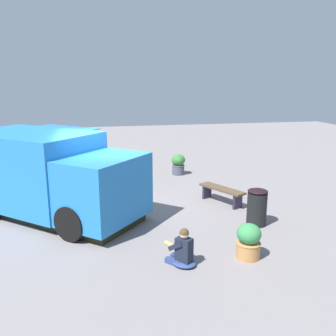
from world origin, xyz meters
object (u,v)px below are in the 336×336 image
object	(u,v)px
food_truck	(50,177)
trash_bin	(257,207)
planter_flowering_near	(178,164)
plaza_bench	(222,192)
planter_flowering_side	(249,241)
planter_flowering_far	(33,172)
person_customer	(182,251)

from	to	relation	value
food_truck	trash_bin	size ratio (longest dim) A/B	5.46
food_truck	planter_flowering_near	size ratio (longest dim) A/B	6.45
planter_flowering_near	plaza_bench	world-z (taller)	planter_flowering_near
planter_flowering_side	trash_bin	distance (m)	1.92
planter_flowering_far	plaza_bench	bearing A→B (deg)	57.42
person_customer	planter_flowering_near	bearing A→B (deg)	167.24
planter_flowering_side	trash_bin	bearing A→B (deg)	149.81
planter_flowering_far	planter_flowering_side	distance (m)	9.13
planter_flowering_side	plaza_bench	size ratio (longest dim) A/B	0.48
plaza_bench	trash_bin	bearing A→B (deg)	9.09
person_customer	plaza_bench	distance (m)	4.09
food_truck	planter_flowering_side	xyz separation A→B (m)	(3.55, 4.34, -0.72)
planter_flowering_near	trash_bin	bearing A→B (deg)	8.09
person_customer	planter_flowering_side	world-z (taller)	person_customer
food_truck	plaza_bench	size ratio (longest dim) A/B	3.35
person_customer	planter_flowering_far	distance (m)	8.36
planter_flowering_far	planter_flowering_near	bearing A→B (deg)	88.11
food_truck	planter_flowering_side	world-z (taller)	food_truck
plaza_bench	trash_bin	world-z (taller)	trash_bin
planter_flowering_side	person_customer	bearing A→B (deg)	-89.52
food_truck	planter_flowering_side	bearing A→B (deg)	50.70
planter_flowering_near	trash_bin	world-z (taller)	trash_bin
planter_flowering_far	trash_bin	size ratio (longest dim) A/B	0.71
food_truck	plaza_bench	bearing A→B (deg)	89.22
trash_bin	planter_flowering_side	bearing A→B (deg)	-30.19
food_truck	planter_flowering_near	xyz separation A→B (m)	(-3.63, 4.52, -0.67)
food_truck	planter_flowering_far	xyz separation A→B (m)	(-3.81, -1.05, -0.75)
planter_flowering_far	trash_bin	distance (m)	8.54
person_customer	planter_flowering_far	size ratio (longest dim) A/B	1.17
planter_flowering_far	plaza_bench	world-z (taller)	planter_flowering_far
person_customer	trash_bin	xyz separation A→B (m)	(-1.67, 2.41, 0.19)
food_truck	planter_flowering_far	world-z (taller)	food_truck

